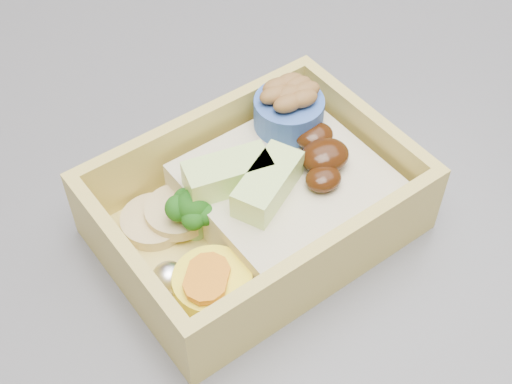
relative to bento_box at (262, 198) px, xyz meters
name	(u,v)px	position (x,y,z in m)	size (l,w,h in m)	color
bento_box	(262,198)	(0.00, 0.00, 0.00)	(0.18, 0.14, 0.06)	#D2BA56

